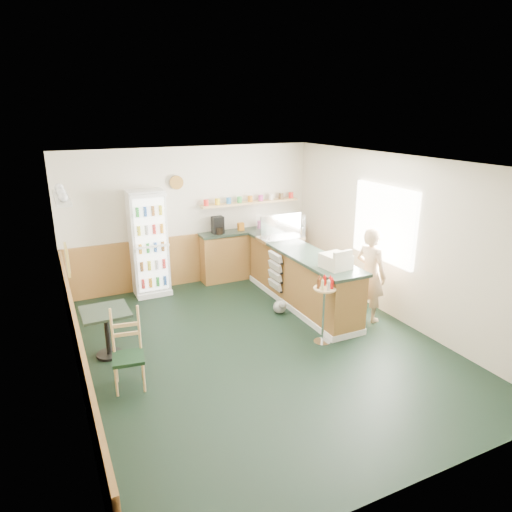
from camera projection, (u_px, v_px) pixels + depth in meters
ground at (259, 346)px, 6.79m from camera, size 6.00×6.00×0.00m
room_envelope at (224, 237)px, 6.86m from camera, size 5.04×6.02×2.72m
service_counter at (301, 280)px, 8.13m from camera, size 0.68×3.01×1.01m
back_counter at (252, 251)px, 9.52m from camera, size 2.24×0.42×1.69m
drinks_fridge at (149, 243)px, 8.46m from camera, size 0.65×0.54×1.98m
display_case at (281, 228)px, 8.55m from camera, size 0.84×0.44×0.48m
cash_register at (336, 261)px, 7.05m from camera, size 0.42×0.44×0.22m
shopkeeper at (370, 274)px, 7.44m from camera, size 0.49×0.60×1.58m
condiment_stand at (324, 301)px, 6.69m from camera, size 0.33×0.33×1.03m
newspaper_rack at (275, 272)px, 8.20m from camera, size 0.09×0.44×0.70m
cafe_table at (106, 324)px, 6.38m from camera, size 0.65×0.65×0.70m
cafe_chair at (126, 346)px, 5.70m from camera, size 0.44×0.44×1.03m
dog_doorstop at (280, 307)px, 7.83m from camera, size 0.22×0.29×0.27m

